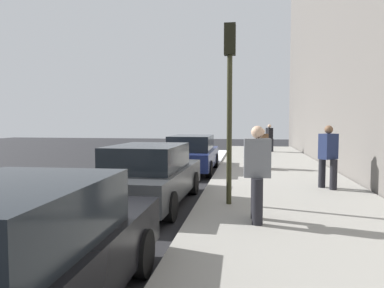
{
  "coord_description": "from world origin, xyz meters",
  "views": [
    {
      "loc": [
        -13.64,
        -2.16,
        2.08
      ],
      "look_at": [
        0.78,
        0.08,
        1.14
      ],
      "focal_mm": 32.64,
      "sensor_mm": 36.0,
      "label": 1
    }
  ],
  "objects_px": {
    "pedestrian_grey_coat": "(257,171)",
    "rolling_suitcase": "(264,162)",
    "parked_car_charcoal": "(150,175)",
    "pedestrian_navy_coat": "(328,155)",
    "parked_car_black": "(18,257)",
    "pedestrian_black_coat": "(269,137)",
    "parked_car_navy": "(192,154)",
    "traffic_light_pole": "(230,83)",
    "pedestrian_brown_coat": "(262,147)"
  },
  "relations": [
    {
      "from": "parked_car_navy",
      "to": "pedestrian_grey_coat",
      "type": "height_order",
      "value": "pedestrian_grey_coat"
    },
    {
      "from": "pedestrian_navy_coat",
      "to": "rolling_suitcase",
      "type": "bearing_deg",
      "value": 22.84
    },
    {
      "from": "pedestrian_grey_coat",
      "to": "traffic_light_pole",
      "type": "relative_size",
      "value": 0.45
    },
    {
      "from": "parked_car_charcoal",
      "to": "pedestrian_brown_coat",
      "type": "relative_size",
      "value": 2.78
    },
    {
      "from": "pedestrian_brown_coat",
      "to": "pedestrian_black_coat",
      "type": "bearing_deg",
      "value": -5.66
    },
    {
      "from": "pedestrian_grey_coat",
      "to": "pedestrian_navy_coat",
      "type": "height_order",
      "value": "pedestrian_grey_coat"
    },
    {
      "from": "parked_car_navy",
      "to": "traffic_light_pole",
      "type": "height_order",
      "value": "traffic_light_pole"
    },
    {
      "from": "parked_car_charcoal",
      "to": "pedestrian_navy_coat",
      "type": "bearing_deg",
      "value": -65.56
    },
    {
      "from": "traffic_light_pole",
      "to": "rolling_suitcase",
      "type": "height_order",
      "value": "traffic_light_pole"
    },
    {
      "from": "pedestrian_navy_coat",
      "to": "rolling_suitcase",
      "type": "relative_size",
      "value": 1.85
    },
    {
      "from": "pedestrian_navy_coat",
      "to": "parked_car_navy",
      "type": "bearing_deg",
      "value": 50.71
    },
    {
      "from": "rolling_suitcase",
      "to": "traffic_light_pole",
      "type": "bearing_deg",
      "value": 169.82
    },
    {
      "from": "parked_car_black",
      "to": "traffic_light_pole",
      "type": "distance_m",
      "value": 5.86
    },
    {
      "from": "parked_car_charcoal",
      "to": "pedestrian_brown_coat",
      "type": "distance_m",
      "value": 7.06
    },
    {
      "from": "pedestrian_navy_coat",
      "to": "pedestrian_black_coat",
      "type": "distance_m",
      "value": 12.4
    },
    {
      "from": "parked_car_charcoal",
      "to": "rolling_suitcase",
      "type": "relative_size",
      "value": 4.62
    },
    {
      "from": "parked_car_navy",
      "to": "rolling_suitcase",
      "type": "distance_m",
      "value": 2.92
    },
    {
      "from": "parked_car_black",
      "to": "parked_car_charcoal",
      "type": "height_order",
      "value": "same"
    },
    {
      "from": "parked_car_navy",
      "to": "pedestrian_brown_coat",
      "type": "bearing_deg",
      "value": -79.21
    },
    {
      "from": "parked_car_charcoal",
      "to": "parked_car_navy",
      "type": "distance_m",
      "value": 5.83
    },
    {
      "from": "parked_car_charcoal",
      "to": "parked_car_black",
      "type": "bearing_deg",
      "value": -178.17
    },
    {
      "from": "pedestrian_grey_coat",
      "to": "pedestrian_black_coat",
      "type": "distance_m",
      "value": 16.11
    },
    {
      "from": "pedestrian_brown_coat",
      "to": "traffic_light_pole",
      "type": "bearing_deg",
      "value": 170.85
    },
    {
      "from": "pedestrian_black_coat",
      "to": "parked_car_navy",
      "type": "bearing_deg",
      "value": 157.09
    },
    {
      "from": "parked_car_black",
      "to": "parked_car_charcoal",
      "type": "xyz_separation_m",
      "value": [
        5.29,
        0.17,
        0.0
      ]
    },
    {
      "from": "parked_car_black",
      "to": "pedestrian_black_coat",
      "type": "distance_m",
      "value": 20.12
    },
    {
      "from": "parked_car_navy",
      "to": "parked_car_charcoal",
      "type": "bearing_deg",
      "value": 178.4
    },
    {
      "from": "pedestrian_grey_coat",
      "to": "rolling_suitcase",
      "type": "height_order",
      "value": "pedestrian_grey_coat"
    },
    {
      "from": "parked_car_charcoal",
      "to": "parked_car_navy",
      "type": "height_order",
      "value": "same"
    },
    {
      "from": "pedestrian_navy_coat",
      "to": "rolling_suitcase",
      "type": "distance_m",
      "value": 4.21
    },
    {
      "from": "pedestrian_grey_coat",
      "to": "pedestrian_navy_coat",
      "type": "distance_m",
      "value": 4.26
    },
    {
      "from": "traffic_light_pole",
      "to": "parked_car_charcoal",
      "type": "bearing_deg",
      "value": 84.94
    },
    {
      "from": "parked_car_charcoal",
      "to": "rolling_suitcase",
      "type": "bearing_deg",
      "value": -27.22
    },
    {
      "from": "parked_car_black",
      "to": "pedestrian_brown_coat",
      "type": "relative_size",
      "value": 2.59
    },
    {
      "from": "parked_car_charcoal",
      "to": "pedestrian_black_coat",
      "type": "distance_m",
      "value": 14.99
    },
    {
      "from": "parked_car_black",
      "to": "pedestrian_brown_coat",
      "type": "height_order",
      "value": "pedestrian_brown_coat"
    },
    {
      "from": "parked_car_charcoal",
      "to": "pedestrian_navy_coat",
      "type": "height_order",
      "value": "pedestrian_navy_coat"
    },
    {
      "from": "parked_car_black",
      "to": "parked_car_charcoal",
      "type": "distance_m",
      "value": 5.29
    },
    {
      "from": "parked_car_black",
      "to": "pedestrian_grey_coat",
      "type": "bearing_deg",
      "value": -32.73
    },
    {
      "from": "pedestrian_navy_coat",
      "to": "parked_car_charcoal",
      "type": "bearing_deg",
      "value": 114.44
    },
    {
      "from": "pedestrian_black_coat",
      "to": "pedestrian_brown_coat",
      "type": "bearing_deg",
      "value": 174.34
    },
    {
      "from": "pedestrian_navy_coat",
      "to": "pedestrian_brown_coat",
      "type": "bearing_deg",
      "value": 21.42
    },
    {
      "from": "parked_car_black",
      "to": "rolling_suitcase",
      "type": "bearing_deg",
      "value": -14.45
    },
    {
      "from": "pedestrian_grey_coat",
      "to": "pedestrian_brown_coat",
      "type": "xyz_separation_m",
      "value": [
        7.93,
        -0.45,
        -0.11
      ]
    },
    {
      "from": "traffic_light_pole",
      "to": "rolling_suitcase",
      "type": "xyz_separation_m",
      "value": [
        6.14,
        -1.1,
        -2.5
      ]
    },
    {
      "from": "pedestrian_navy_coat",
      "to": "pedestrian_black_coat",
      "type": "xyz_separation_m",
      "value": [
        12.37,
        0.86,
        -0.04
      ]
    },
    {
      "from": "parked_car_black",
      "to": "traffic_light_pole",
      "type": "relative_size",
      "value": 1.02
    },
    {
      "from": "parked_car_black",
      "to": "rolling_suitcase",
      "type": "height_order",
      "value": "parked_car_black"
    },
    {
      "from": "parked_car_navy",
      "to": "pedestrian_black_coat",
      "type": "distance_m",
      "value": 9.41
    },
    {
      "from": "parked_car_navy",
      "to": "pedestrian_brown_coat",
      "type": "relative_size",
      "value": 2.88
    }
  ]
}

